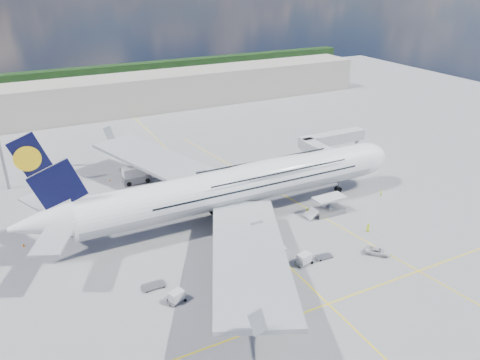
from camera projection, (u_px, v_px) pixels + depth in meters
name	position (u px, v px, depth m)	size (l,w,h in m)	color
ground	(262.00, 240.00, 85.21)	(300.00, 300.00, 0.00)	gray
taxi_line_main	(262.00, 240.00, 85.21)	(0.25, 220.00, 0.01)	yellow
taxi_line_cross	(328.00, 304.00, 68.95)	(120.00, 0.25, 0.01)	yellow
taxi_line_diag	(296.00, 202.00, 99.12)	(0.25, 100.00, 0.01)	yellow
airliner	(238.00, 185.00, 90.62)	(77.26, 79.15, 23.71)	white
jet_bridge	(328.00, 145.00, 111.72)	(18.80, 12.10, 8.50)	#B7B7BC
cargo_loader	(328.00, 208.00, 93.99)	(8.53, 3.20, 3.67)	silver
terminal	(126.00, 95.00, 159.96)	(180.00, 16.00, 12.00)	#B2AD9E
tree_line	(188.00, 68.00, 213.87)	(160.00, 6.00, 8.00)	#193814
dolly_row_a	(177.00, 296.00, 69.02)	(3.21, 2.48, 1.81)	gray
dolly_row_b	(224.00, 258.00, 78.28)	(3.00, 1.99, 1.75)	gray
dolly_row_c	(271.00, 264.00, 76.61)	(3.33, 2.62, 1.87)	gray
dolly_back	(154.00, 285.00, 72.37)	(3.43, 1.87, 0.50)	gray
dolly_nose_far	(304.00, 259.00, 77.87)	(3.38, 2.36, 1.94)	gray
dolly_nose_near	(324.00, 256.00, 79.81)	(3.00, 1.81, 0.42)	gray
baggage_tug	(278.00, 251.00, 80.53)	(2.93, 1.88, 1.69)	silver
catering_truck_inner	(195.00, 184.00, 103.12)	(6.48, 2.93, 3.76)	gray
catering_truck_outer	(136.00, 175.00, 107.45)	(6.61, 2.62, 3.95)	gray
service_van	(378.00, 251.00, 80.74)	(1.96, 4.24, 1.18)	silver
crew_nose	(381.00, 193.00, 101.15)	(0.58, 0.38, 1.60)	#A9F219
crew_loader	(308.00, 212.00, 93.31)	(0.79, 0.62, 1.63)	#D4E217
crew_wing	(238.00, 260.00, 77.86)	(1.05, 0.44, 1.80)	#D1F71A
crew_van	(368.00, 228.00, 87.65)	(0.83, 0.54, 1.69)	#CCF119
crew_tug	(274.00, 245.00, 82.23)	(0.98, 0.56, 1.51)	#C4FF1A
cone_nose	(364.00, 172.00, 113.02)	(0.46, 0.46, 0.58)	orange
cone_wing_left_inner	(201.00, 208.00, 96.18)	(0.41, 0.41, 0.53)	orange
cone_wing_left_outer	(110.00, 180.00, 108.78)	(0.41, 0.41, 0.52)	orange
cone_wing_right_inner	(259.00, 277.00, 74.68)	(0.40, 0.40, 0.52)	orange
cone_wing_right_outer	(261.00, 292.00, 71.16)	(0.37, 0.37, 0.48)	orange
cone_tail	(24.00, 245.00, 83.15)	(0.47, 0.47, 0.59)	orange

